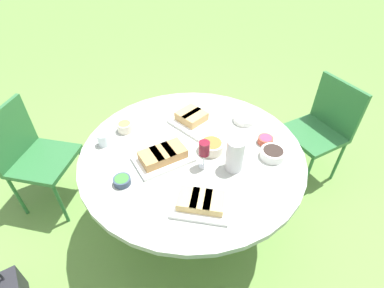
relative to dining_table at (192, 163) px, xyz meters
The scene contains 16 objects.
ground_plane 0.66m from the dining_table, ahead, with size 40.00×40.00×0.00m, color #668E42.
dining_table is the anchor object (origin of this frame).
chair_near_left 1.25m from the dining_table, 46.30° to the left, with size 0.61×0.61×0.89m.
chair_far_back 1.25m from the dining_table, 93.19° to the right, with size 0.46×0.44×0.89m.
water_pitcher 0.36m from the dining_table, 152.48° to the right, with size 0.11×0.10×0.21m.
wine_glass 0.28m from the dining_table, behind, with size 0.06×0.06×0.19m.
platter_bread_main 0.24m from the dining_table, 83.45° to the left, with size 0.23×0.35×0.08m.
platter_charcuterie 0.33m from the dining_table, 33.20° to the right, with size 0.36×0.32×0.08m.
platter_sandwich_side 0.45m from the dining_table, 154.47° to the left, with size 0.36×0.37×0.07m.
bowl_fries 0.52m from the dining_table, 33.72° to the left, with size 0.10×0.10×0.06m.
bowl_salad 0.49m from the dining_table, 92.74° to the left, with size 0.10×0.10×0.04m.
bowl_olives 0.52m from the dining_table, 127.89° to the right, with size 0.15×0.15×0.05m.
bowl_dip_red 0.50m from the dining_table, 112.05° to the right, with size 0.10×0.10×0.04m.
bowl_dip_cream 0.50m from the dining_table, 81.30° to the right, with size 0.15×0.15×0.04m.
bowl_roasted_veg 0.19m from the dining_table, 118.44° to the right, with size 0.15×0.15×0.07m.
cup_water_near 0.59m from the dining_table, 51.76° to the left, with size 0.07×0.07×0.08m.
Camera 1 is at (-1.19, 0.74, 2.04)m, focal length 28.00 mm.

